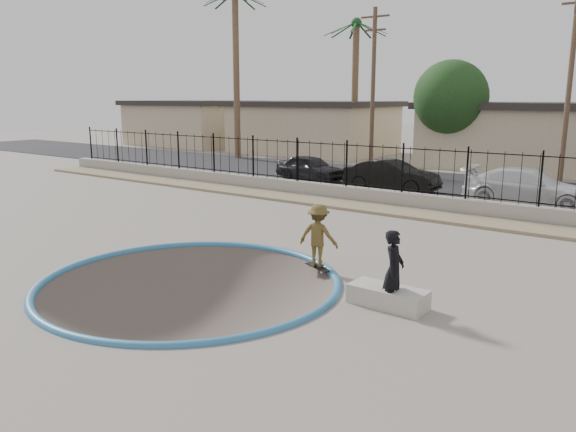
% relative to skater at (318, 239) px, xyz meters
% --- Properties ---
extents(ground, '(120.00, 120.00, 2.20)m').
position_rel_skater_xyz_m(ground, '(-1.83, 10.40, -1.88)').
color(ground, gray).
rests_on(ground, ground).
extents(bowl_pit, '(6.84, 6.84, 1.80)m').
position_rel_skater_xyz_m(bowl_pit, '(-1.83, -2.60, -0.78)').
color(bowl_pit, '#4F433D').
rests_on(bowl_pit, ground).
extents(coping_ring, '(7.04, 7.04, 0.20)m').
position_rel_skater_xyz_m(coping_ring, '(-1.83, -2.60, -0.78)').
color(coping_ring, teal).
rests_on(coping_ring, ground).
extents(rock_strip, '(42.00, 1.60, 0.11)m').
position_rel_skater_xyz_m(rock_strip, '(-1.83, 7.60, -0.73)').
color(rock_strip, '#9B8C65').
rests_on(rock_strip, ground).
extents(retaining_wall, '(42.00, 0.45, 0.60)m').
position_rel_skater_xyz_m(retaining_wall, '(-1.83, 8.70, -0.48)').
color(retaining_wall, '#9F988B').
rests_on(retaining_wall, ground).
extents(fence, '(40.00, 0.04, 1.80)m').
position_rel_skater_xyz_m(fence, '(-1.83, 8.70, 0.72)').
color(fence, black).
rests_on(fence, retaining_wall).
extents(street, '(90.00, 8.00, 0.04)m').
position_rel_skater_xyz_m(street, '(-1.83, 15.40, -0.77)').
color(street, black).
rests_on(street, ground).
extents(house_west_far, '(10.60, 8.60, 3.90)m').
position_rel_skater_xyz_m(house_west_far, '(-29.83, 24.90, 1.19)').
color(house_west_far, tan).
rests_on(house_west_far, ground).
extents(house_west, '(11.60, 8.60, 3.90)m').
position_rel_skater_xyz_m(house_west, '(-16.83, 24.90, 1.19)').
color(house_west, tan).
rests_on(house_west, ground).
extents(house_center, '(10.60, 8.60, 3.90)m').
position_rel_skater_xyz_m(house_center, '(-1.83, 24.90, 1.19)').
color(house_center, tan).
rests_on(house_center, ground).
extents(palm_left, '(2.30, 2.30, 11.30)m').
position_rel_skater_xyz_m(palm_left, '(-18.83, 18.40, 7.17)').
color(palm_left, brown).
rests_on(palm_left, ground).
extents(palm_mid, '(2.30, 2.30, 9.30)m').
position_rel_skater_xyz_m(palm_mid, '(-11.83, 22.40, 5.90)').
color(palm_mid, brown).
rests_on(palm_mid, ground).
extents(utility_pole_left, '(1.70, 0.24, 9.00)m').
position_rel_skater_xyz_m(utility_pole_left, '(-7.83, 17.40, 3.92)').
color(utility_pole_left, '#473323').
rests_on(utility_pole_left, ground).
extents(utility_pole_mid, '(1.70, 0.24, 9.50)m').
position_rel_skater_xyz_m(utility_pole_mid, '(2.17, 17.40, 4.17)').
color(utility_pole_mid, '#473323').
rests_on(utility_pole_mid, ground).
extents(street_tree_left, '(4.32, 4.32, 6.36)m').
position_rel_skater_xyz_m(street_tree_left, '(-4.83, 21.40, 3.40)').
color(street_tree_left, '#473323').
rests_on(street_tree_left, ground).
extents(skater, '(1.09, 0.74, 1.57)m').
position_rel_skater_xyz_m(skater, '(0.00, 0.00, 0.00)').
color(skater, olive).
rests_on(skater, ground).
extents(skateboard, '(0.90, 0.56, 0.08)m').
position_rel_skater_xyz_m(skateboard, '(0.00, 0.00, -0.72)').
color(skateboard, black).
rests_on(skateboard, ground).
extents(videographer, '(0.49, 0.66, 1.64)m').
position_rel_skater_xyz_m(videographer, '(2.67, -1.30, 0.04)').
color(videographer, black).
rests_on(videographer, ground).
extents(concrete_ledge, '(1.61, 0.73, 0.40)m').
position_rel_skater_xyz_m(concrete_ledge, '(2.52, -1.22, -0.58)').
color(concrete_ledge, '#AFA99B').
rests_on(concrete_ledge, ground).
extents(car_a, '(3.92, 1.88, 1.29)m').
position_rel_skater_xyz_m(car_a, '(-8.61, 12.38, -0.10)').
color(car_a, black).
rests_on(car_a, street).
extents(car_b, '(4.32, 1.67, 1.40)m').
position_rel_skater_xyz_m(car_b, '(-3.77, 11.80, -0.05)').
color(car_b, black).
rests_on(car_b, street).
extents(car_c, '(4.99, 2.06, 1.44)m').
position_rel_skater_xyz_m(car_c, '(2.11, 11.80, -0.03)').
color(car_c, silver).
rests_on(car_c, street).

